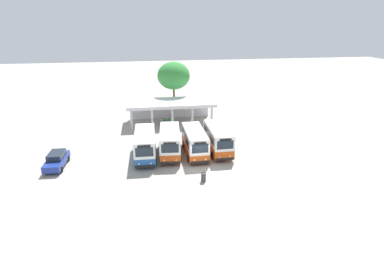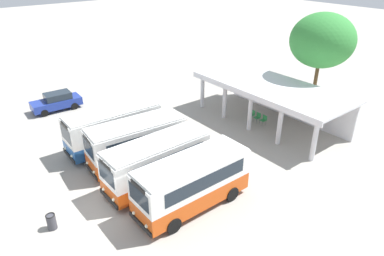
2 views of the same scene
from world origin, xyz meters
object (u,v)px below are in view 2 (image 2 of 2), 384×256
(city_bus_second_in_row, at_px, (137,141))
(waiting_chair_middle_seat, at_px, (264,119))
(litter_bin_apron, at_px, (51,222))
(city_bus_middle_cream, at_px, (157,162))
(waiting_chair_end_by_column, at_px, (252,114))
(parked_car_flank, at_px, (57,101))
(city_bus_nearest_orange, at_px, (113,127))
(waiting_chair_second_from_end, at_px, (258,117))
(city_bus_fourth_amber, at_px, (192,181))

(city_bus_second_in_row, distance_m, waiting_chair_middle_seat, 11.41)
(city_bus_second_in_row, height_order, litter_bin_apron, city_bus_second_in_row)
(waiting_chair_middle_seat, xyz_separation_m, litter_bin_apron, (1.34, -18.09, -0.07))
(city_bus_middle_cream, xyz_separation_m, waiting_chair_end_by_column, (-2.87, 11.62, -1.17))
(parked_car_flank, distance_m, litter_bin_apron, 16.26)
(city_bus_nearest_orange, bearing_deg, litter_bin_apron, -49.20)
(city_bus_second_in_row, relative_size, waiting_chair_end_by_column, 7.93)
(city_bus_middle_cream, distance_m, litter_bin_apron, 6.61)
(parked_car_flank, relative_size, waiting_chair_second_from_end, 5.11)
(city_bus_fourth_amber, bearing_deg, city_bus_middle_cream, -171.62)
(city_bus_nearest_orange, xyz_separation_m, waiting_chair_second_from_end, (3.63, 11.54, -1.18))
(waiting_chair_end_by_column, distance_m, waiting_chair_middle_seat, 1.35)
(city_bus_fourth_amber, xyz_separation_m, waiting_chair_middle_seat, (-4.44, 11.17, -1.19))
(city_bus_second_in_row, bearing_deg, waiting_chair_middle_seat, 82.97)
(litter_bin_apron, bearing_deg, city_bus_second_in_row, 111.82)
(city_bus_second_in_row, height_order, waiting_chair_end_by_column, city_bus_second_in_row)
(city_bus_middle_cream, height_order, city_bus_fourth_amber, city_bus_fourth_amber)
(waiting_chair_end_by_column, xyz_separation_m, waiting_chair_middle_seat, (1.35, -0.02, 0.00))
(city_bus_fourth_amber, bearing_deg, city_bus_second_in_row, -179.06)
(city_bus_middle_cream, xyz_separation_m, waiting_chair_middle_seat, (-1.52, 11.60, -1.17))
(city_bus_fourth_amber, height_order, parked_car_flank, city_bus_fourth_amber)
(city_bus_middle_cream, xyz_separation_m, city_bus_fourth_amber, (2.91, 0.43, 0.02))
(city_bus_second_in_row, xyz_separation_m, waiting_chair_middle_seat, (1.39, 11.27, -1.19))
(city_bus_nearest_orange, distance_m, litter_bin_apron, 8.73)
(waiting_chair_middle_seat, bearing_deg, city_bus_middle_cream, -82.51)
(city_bus_middle_cream, xyz_separation_m, parked_car_flank, (-15.44, -0.89, -0.86))
(litter_bin_apron, bearing_deg, city_bus_fourth_amber, 65.91)
(parked_car_flank, bearing_deg, litter_bin_apron, -20.16)
(city_bus_nearest_orange, distance_m, parked_car_flank, 9.70)
(city_bus_fourth_amber, height_order, waiting_chair_second_from_end, city_bus_fourth_amber)
(city_bus_fourth_amber, bearing_deg, waiting_chair_end_by_column, 117.33)
(parked_car_flank, relative_size, litter_bin_apron, 4.88)
(city_bus_second_in_row, height_order, waiting_chair_second_from_end, city_bus_second_in_row)
(waiting_chair_middle_seat, bearing_deg, city_bus_second_in_row, -97.03)
(city_bus_second_in_row, distance_m, waiting_chair_end_by_column, 11.35)
(city_bus_second_in_row, bearing_deg, waiting_chair_second_from_end, 86.36)
(city_bus_fourth_amber, bearing_deg, waiting_chair_middle_seat, 111.66)
(city_bus_second_in_row, bearing_deg, city_bus_fourth_amber, 0.94)
(parked_car_flank, xyz_separation_m, waiting_chair_second_from_end, (13.24, 12.48, -0.31))
(city_bus_nearest_orange, height_order, waiting_chair_second_from_end, city_bus_nearest_orange)
(city_bus_fourth_amber, xyz_separation_m, waiting_chair_second_from_end, (-5.11, 11.16, -1.19))
(city_bus_second_in_row, bearing_deg, parked_car_flank, -174.43)
(city_bus_nearest_orange, relative_size, waiting_chair_end_by_column, 8.10)
(waiting_chair_end_by_column, relative_size, litter_bin_apron, 0.96)
(city_bus_second_in_row, relative_size, parked_car_flank, 1.55)
(waiting_chair_second_from_end, xyz_separation_m, litter_bin_apron, (2.02, -18.08, -0.07))
(city_bus_second_in_row, distance_m, city_bus_middle_cream, 2.93)
(city_bus_nearest_orange, xyz_separation_m, parked_car_flank, (-9.61, -0.94, -0.88))
(waiting_chair_end_by_column, bearing_deg, city_bus_second_in_row, -90.21)
(city_bus_fourth_amber, relative_size, parked_car_flank, 1.57)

